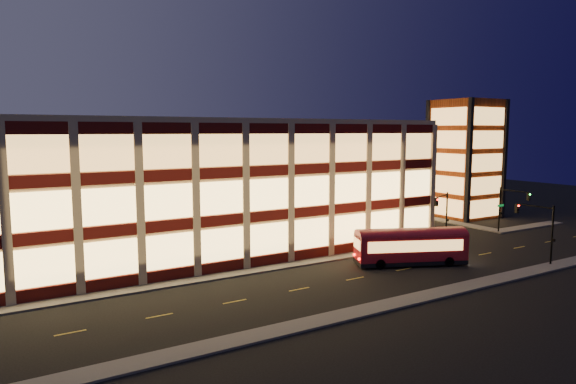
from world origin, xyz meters
TOP-DOWN VIEW (x-y plane):
  - ground at (0.00, 0.00)m, footprint 200.00×200.00m
  - sidewalk_office_south at (-3.00, 1.00)m, footprint 54.00×2.00m
  - sidewalk_office_east at (23.00, 17.00)m, footprint 2.00×30.00m
  - sidewalk_tower_south at (40.00, 1.00)m, footprint 14.00×2.00m
  - sidewalk_tower_west at (34.00, 17.00)m, footprint 2.00×30.00m
  - sidewalk_near at (0.00, -13.00)m, footprint 100.00×2.00m
  - office_building at (-2.91, 16.91)m, footprint 50.45×30.45m
  - stair_tower at (39.95, 11.95)m, footprint 8.60×8.60m
  - traffic_signal_far at (22.21, 0.24)m, footprint 3.79×1.87m
  - traffic_signal_right at (33.50, -0.62)m, footprint 1.20×4.37m
  - traffic_signal_near at (23.50, -11.03)m, footprint 0.32×4.45m
  - trolley_bus at (11.79, -5.03)m, footprint 11.11×6.87m

SIDE VIEW (x-z plane):
  - ground at x=0.00m, z-range 0.00..0.00m
  - sidewalk_office_south at x=-3.00m, z-range 0.00..0.15m
  - sidewalk_office_east at x=23.00m, z-range 0.00..0.15m
  - sidewalk_tower_south at x=40.00m, z-range 0.00..0.15m
  - sidewalk_tower_west at x=34.00m, z-range 0.00..0.15m
  - sidewalk_near at x=0.00m, z-range 0.00..0.15m
  - trolley_bus at x=11.79m, z-range 0.20..3.90m
  - traffic_signal_right at x=33.50m, z-range 1.10..7.10m
  - traffic_signal_far at x=22.21m, z-range 1.11..7.11m
  - traffic_signal_near at x=23.50m, z-range 1.13..7.13m
  - office_building at x=-2.91m, z-range 0.00..14.50m
  - stair_tower at x=39.95m, z-range -0.01..17.99m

